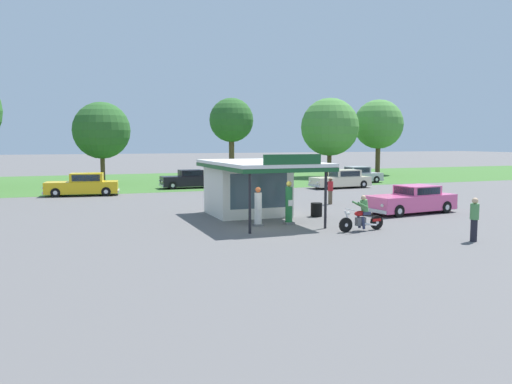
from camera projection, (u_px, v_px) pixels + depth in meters
ground_plane at (268, 228)px, 23.07m from camera, size 300.00×300.00×0.00m
grass_verge_strip at (156, 181)px, 50.99m from camera, size 120.00×24.00×0.01m
service_station_kiosk at (250, 183)px, 26.77m from camera, size 4.54×7.90×3.38m
gas_pump_nearside at (258, 208)px, 23.57m from camera, size 0.44×0.44×1.83m
gas_pump_offside at (289, 204)px, 24.11m from camera, size 0.44×0.44×2.06m
motorcycle_with_rider at (362, 216)px, 22.29m from camera, size 2.31×0.70×1.58m
featured_classic_sedan at (412, 200)px, 27.89m from camera, size 5.45×2.53×1.52m
parked_car_back_row_far_left at (356, 175)px, 48.59m from camera, size 5.13×2.06×1.55m
parked_car_back_row_left at (83, 185)px, 36.94m from camera, size 5.42×2.41×1.64m
parked_car_back_row_centre_left at (261, 180)px, 42.32m from camera, size 4.97×2.07×1.54m
parked_car_back_row_far_right at (190, 180)px, 43.00m from camera, size 4.99×1.89×1.55m
parked_car_back_row_centre at (341, 180)px, 43.01m from camera, size 5.42×2.19×1.54m
bystander_strolling_foreground at (474, 218)px, 19.87m from camera, size 0.34×0.34×1.74m
bystander_standing_back_lot at (330, 190)px, 31.76m from camera, size 0.37×0.37×1.67m
tree_oak_left at (331, 128)px, 55.90m from camera, size 6.39×6.39×8.75m
tree_oak_right at (233, 121)px, 54.89m from camera, size 4.77×4.77×8.65m
tree_oak_far_left at (100, 131)px, 46.29m from camera, size 5.20×5.20×7.56m
tree_oak_distant_spare at (379, 124)px, 60.53m from camera, size 5.88×5.88×8.95m
spare_tire_stack at (316, 210)px, 26.60m from camera, size 0.60×0.60×0.72m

